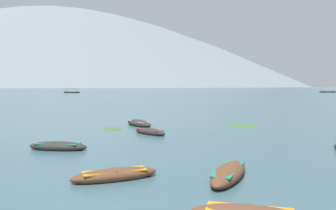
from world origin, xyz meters
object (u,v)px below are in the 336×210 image
(rowboat_7, at_px, (58,146))
(ferry_1, at_px, (72,92))
(rowboat_0, at_px, (229,173))
(ferry_0, at_px, (328,92))
(rowboat_1, at_px, (115,175))
(rowboat_2, at_px, (150,132))
(rowboat_6, at_px, (139,123))

(rowboat_7, bearing_deg, ferry_1, 113.50)
(rowboat_0, relative_size, ferry_0, 0.51)
(rowboat_0, relative_size, rowboat_7, 1.14)
(rowboat_1, bearing_deg, ferry_0, 67.95)
(rowboat_0, relative_size, rowboat_2, 1.29)
(rowboat_2, xyz_separation_m, ferry_1, (-67.66, 138.70, 0.26))
(rowboat_6, bearing_deg, rowboat_7, -101.33)
(rowboat_2, xyz_separation_m, ferry_0, (74.14, 169.00, 0.26))
(rowboat_2, distance_m, ferry_1, 154.32)
(rowboat_0, height_order, ferry_1, ferry_1)
(rowboat_1, relative_size, rowboat_2, 1.12)
(rowboat_6, relative_size, rowboat_7, 1.14)
(ferry_0, xyz_separation_m, ferry_1, (-141.80, -30.31, 0.00))
(rowboat_7, xyz_separation_m, ferry_1, (-63.23, 145.42, 0.26))
(rowboat_0, relative_size, rowboat_6, 1.00)
(rowboat_0, height_order, rowboat_7, rowboat_0)
(rowboat_1, bearing_deg, rowboat_0, 9.11)
(rowboat_1, bearing_deg, rowboat_7, 133.01)
(rowboat_2, distance_m, ferry_0, 184.55)
(rowboat_1, relative_size, rowboat_6, 0.87)
(ferry_0, bearing_deg, rowboat_0, -110.85)
(ferry_1, bearing_deg, rowboat_7, -66.50)
(rowboat_0, bearing_deg, rowboat_6, 113.91)
(rowboat_2, distance_m, rowboat_7, 8.05)
(rowboat_7, bearing_deg, rowboat_0, -25.97)
(rowboat_6, xyz_separation_m, rowboat_7, (-2.40, -11.98, -0.03))
(rowboat_6, distance_m, rowboat_7, 12.22)
(rowboat_6, bearing_deg, ferry_1, 116.19)
(rowboat_7, height_order, ferry_1, ferry_1)
(rowboat_0, bearing_deg, rowboat_7, 154.03)
(rowboat_1, distance_m, rowboat_2, 12.28)
(rowboat_1, height_order, ferry_1, ferry_1)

